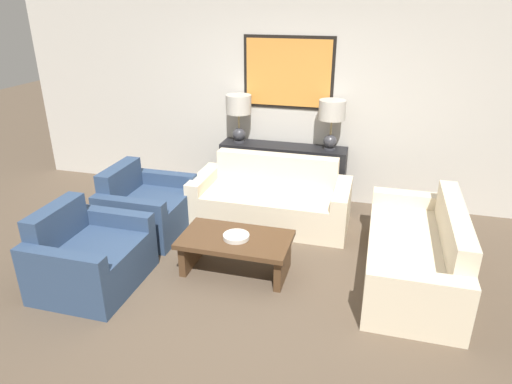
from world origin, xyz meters
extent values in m
plane|color=brown|center=(0.00, 0.00, 0.00)|extent=(20.00, 20.00, 0.00)
cube|color=beige|center=(0.00, 2.44, 1.32)|extent=(7.63, 0.10, 2.65)
cube|color=black|center=(0.00, 2.39, 1.70)|extent=(1.18, 0.01, 0.92)
cube|color=orange|center=(0.00, 2.38, 1.70)|extent=(1.10, 0.02, 0.84)
cube|color=black|center=(0.00, 2.19, 0.39)|extent=(1.67, 0.36, 0.79)
cylinder|color=#333338|center=(-0.61, 2.19, 0.80)|extent=(0.15, 0.15, 0.02)
sphere|color=#333338|center=(-0.61, 2.19, 0.90)|extent=(0.17, 0.17, 0.17)
cylinder|color=#8C7A51|center=(-0.61, 2.19, 1.08)|extent=(0.02, 0.02, 0.20)
cylinder|color=#B2ADA3|center=(-0.61, 2.19, 1.30)|extent=(0.33, 0.33, 0.24)
cylinder|color=#333338|center=(0.61, 2.19, 0.80)|extent=(0.15, 0.15, 0.02)
sphere|color=#333338|center=(0.61, 2.19, 0.90)|extent=(0.17, 0.17, 0.17)
cylinder|color=#8C7A51|center=(0.61, 2.19, 1.08)|extent=(0.02, 0.02, 0.20)
cylinder|color=#B2ADA3|center=(0.61, 2.19, 1.30)|extent=(0.33, 0.33, 0.24)
cube|color=beige|center=(0.00, 1.40, 0.21)|extent=(1.54, 0.67, 0.41)
cube|color=beige|center=(0.00, 1.83, 0.39)|extent=(1.54, 0.18, 0.78)
cube|color=beige|center=(-0.86, 1.49, 0.28)|extent=(0.18, 0.85, 0.56)
cube|color=beige|center=(0.86, 1.49, 0.28)|extent=(0.18, 0.85, 0.56)
cube|color=beige|center=(1.55, 0.68, 0.21)|extent=(0.67, 1.54, 0.41)
cube|color=beige|center=(1.97, 0.68, 0.39)|extent=(0.18, 1.54, 0.78)
cube|color=beige|center=(1.64, 1.54, 0.28)|extent=(0.85, 0.18, 0.56)
cube|color=beige|center=(1.64, -0.18, 0.28)|extent=(0.85, 0.18, 0.56)
cube|color=#4C331E|center=(-0.07, 0.32, 0.37)|extent=(1.10, 0.63, 0.05)
cube|color=#4C331E|center=(-0.56, 0.32, 0.17)|extent=(0.07, 0.50, 0.34)
cube|color=#4C331E|center=(0.41, 0.32, 0.17)|extent=(0.07, 0.50, 0.34)
cylinder|color=beige|center=(-0.06, 0.30, 0.41)|extent=(0.26, 0.26, 0.04)
cube|color=navy|center=(-1.25, 0.89, 0.22)|extent=(0.68, 0.72, 0.43)
cube|color=navy|center=(-1.68, 0.89, 0.40)|extent=(0.18, 0.72, 0.79)
cube|color=navy|center=(-1.34, 0.47, 0.30)|extent=(0.86, 0.14, 0.59)
cube|color=navy|center=(-1.34, 1.32, 0.30)|extent=(0.86, 0.14, 0.59)
cube|color=navy|center=(-1.25, -0.25, 0.22)|extent=(0.68, 0.72, 0.43)
cube|color=navy|center=(-1.68, -0.25, 0.40)|extent=(0.18, 0.72, 0.79)
cube|color=navy|center=(-1.34, -0.68, 0.30)|extent=(0.86, 0.14, 0.59)
cube|color=navy|center=(-1.34, 0.18, 0.30)|extent=(0.86, 0.14, 0.59)
camera|label=1|loc=(1.18, -3.48, 2.60)|focal=32.00mm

